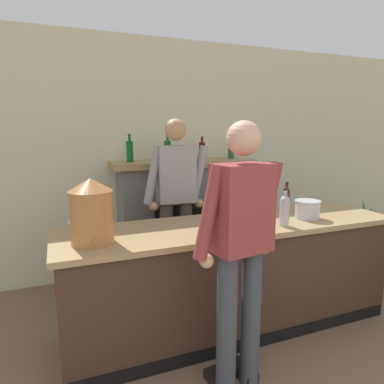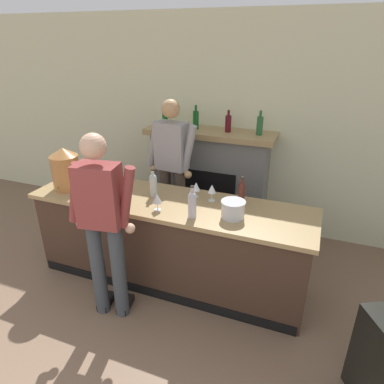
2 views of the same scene
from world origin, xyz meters
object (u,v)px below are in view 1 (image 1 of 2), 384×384
copper_dispenser (91,211)px  wine_glass_by_dispenser (263,201)px  wine_bottle_merlot_tall (286,198)px  wine_glass_back_row (73,218)px  potted_plant_corner (371,229)px  ice_bucket_steel (307,209)px  fireplace_stone (184,217)px  wine_glass_mid_counter (245,204)px  wine_bottle_rose_blush (210,208)px  person_bartender (176,201)px  person_customer (240,248)px  wine_glass_near_bucket (245,215)px  wine_bottle_burgundy_dark (285,209)px

copper_dispenser → wine_glass_by_dispenser: (1.55, 0.26, -0.10)m
wine_bottle_merlot_tall → wine_glass_back_row: (-1.95, -0.01, -0.01)m
potted_plant_corner → ice_bucket_steel: (-2.03, -1.03, 0.68)m
fireplace_stone → wine_glass_mid_counter: bearing=-79.1°
ice_bucket_steel → wine_bottle_rose_blush: (-0.88, 0.15, 0.05)m
potted_plant_corner → person_bartender: person_bartender is taller
fireplace_stone → person_customer: 1.98m
potted_plant_corner → ice_bucket_steel: bearing=-153.2°
wine_glass_back_row → wine_glass_near_bucket: size_ratio=0.94×
potted_plant_corner → fireplace_stone: bearing=173.1°
wine_bottle_rose_blush → potted_plant_corner: bearing=16.8°
copper_dispenser → wine_glass_near_bucket: size_ratio=2.63×
fireplace_stone → ice_bucket_steel: bearing=-63.7°
wine_bottle_merlot_tall → wine_glass_back_row: bearing=-179.8°
ice_bucket_steel → wine_glass_mid_counter: size_ratio=1.42×
person_bartender → wine_bottle_rose_blush: person_bartender is taller
ice_bucket_steel → person_customer: bearing=-150.1°
wine_glass_mid_counter → fireplace_stone: bearing=100.9°
wine_bottle_burgundy_dark → wine_bottle_merlot_tall: (0.35, 0.44, -0.01)m
ice_bucket_steel → wine_glass_near_bucket: 0.71m
wine_bottle_rose_blush → wine_glass_by_dispenser: wine_bottle_rose_blush is taller
potted_plant_corner → copper_dispenser: copper_dispenser is taller
wine_bottle_burgundy_dark → wine_glass_by_dispenser: wine_bottle_burgundy_dark is taller
person_customer → wine_bottle_rose_blush: (0.12, 0.72, 0.09)m
person_customer → wine_glass_by_dispenser: person_customer is taller
wine_glass_back_row → wine_glass_near_bucket: bearing=-18.5°
fireplace_stone → wine_bottle_rose_blush: 1.28m
wine_bottle_rose_blush → wine_glass_near_bucket: size_ratio=1.70×
person_customer → ice_bucket_steel: size_ratio=7.88×
wine_glass_by_dispenser → wine_bottle_rose_blush: bearing=-169.4°
wine_bottle_rose_blush → wine_glass_mid_counter: 0.44m
wine_glass_back_row → potted_plant_corner: bearing=10.4°
fireplace_stone → potted_plant_corner: 2.74m
fireplace_stone → copper_dispenser: fireplace_stone is taller
person_bartender → wine_glass_back_row: person_bartender is taller
wine_bottle_merlot_tall → wine_glass_near_bucket: wine_bottle_merlot_tall is taller
person_bartender → wine_bottle_rose_blush: bearing=-82.9°
wine_glass_by_dispenser → wine_glass_near_bucket: (-0.41, -0.38, -0.00)m
copper_dispenser → wine_bottle_merlot_tall: (1.84, 0.31, -0.10)m
ice_bucket_steel → wine_bottle_rose_blush: bearing=170.2°
copper_dispenser → wine_bottle_burgundy_dark: bearing=-5.0°
potted_plant_corner → wine_glass_back_row: wine_glass_back_row is taller
wine_bottle_merlot_tall → wine_glass_by_dispenser: size_ratio=1.62×
wine_glass_by_dispenser → wine_glass_near_bucket: bearing=-137.4°
potted_plant_corner → ice_bucket_steel: ice_bucket_steel is taller
wine_bottle_merlot_tall → copper_dispenser: bearing=-170.4°
person_customer → wine_glass_back_row: 1.29m
wine_glass_by_dispenser → wine_glass_mid_counter: wine_glass_by_dispenser is taller
fireplace_stone → wine_bottle_burgundy_dark: 1.57m
potted_plant_corner → wine_bottle_rose_blush: bearing=-163.2°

